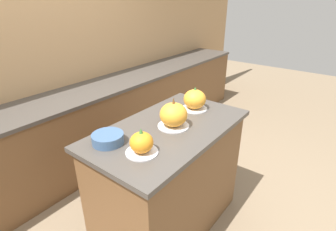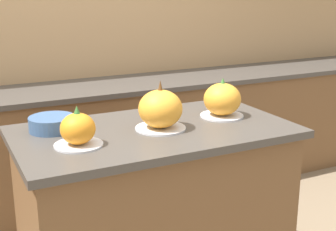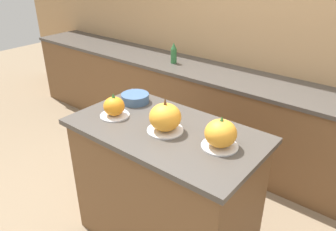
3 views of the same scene
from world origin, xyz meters
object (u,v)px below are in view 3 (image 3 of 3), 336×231
Objects in this scene: pumpkin_cake_center at (165,118)px; pumpkin_cake_right at (221,134)px; bottle_tall at (174,53)px; mixing_bowl at (135,98)px; pumpkin_cake_left at (114,107)px.

pumpkin_cake_center is 1.07× the size of pumpkin_cake_right.
bottle_tall reaches higher than mixing_bowl.
pumpkin_cake_left is 0.40m from pumpkin_cake_center.
pumpkin_cake_right is at bearing 8.16° from pumpkin_cake_left.
pumpkin_cake_left is 0.92× the size of bottle_tall.
pumpkin_cake_right is (0.75, 0.11, 0.02)m from pumpkin_cake_left.
mixing_bowl is at bearing 170.00° from pumpkin_cake_right.
bottle_tall is (-0.91, 1.25, -0.05)m from pumpkin_cake_center.
mixing_bowl is (-0.44, 0.19, -0.06)m from pumpkin_cake_center.
pumpkin_cake_left is 0.76m from pumpkin_cake_right.
pumpkin_cake_right is 0.81m from mixing_bowl.
pumpkin_cake_center is 1.55m from bottle_tall.
bottle_tall is at bearing 125.98° from pumpkin_cake_center.
bottle_tall is at bearing 136.50° from pumpkin_cake_right.
pumpkin_cake_right is 0.98× the size of bottle_tall.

